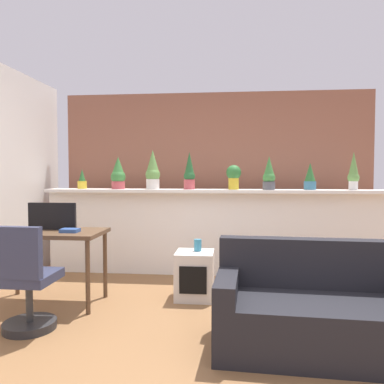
{
  "coord_description": "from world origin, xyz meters",
  "views": [
    {
      "loc": [
        0.22,
        -2.97,
        1.33
      ],
      "look_at": [
        -0.22,
        1.36,
        1.12
      ],
      "focal_mm": 35.55,
      "sensor_mm": 36.0,
      "label": 1
    }
  ],
  "objects_px": {
    "potted_plant_4": "(234,175)",
    "office_chair": "(25,286)",
    "desk": "(49,239)",
    "potted_plant_6": "(310,177)",
    "couch": "(320,312)",
    "potted_plant_5": "(269,175)",
    "vase_on_shelf": "(198,245)",
    "tv_monitor": "(52,216)",
    "potted_plant_0": "(82,180)",
    "potted_plant_1": "(118,174)",
    "potted_plant_3": "(189,173)",
    "potted_plant_2": "(153,171)",
    "side_cube_shelf": "(195,275)",
    "potted_plant_7": "(354,172)",
    "book_on_desk": "(70,230)"
  },
  "relations": [
    {
      "from": "potted_plant_5",
      "to": "vase_on_shelf",
      "type": "relative_size",
      "value": 3.34
    },
    {
      "from": "potted_plant_6",
      "to": "office_chair",
      "type": "height_order",
      "value": "potted_plant_6"
    },
    {
      "from": "desk",
      "to": "tv_monitor",
      "type": "bearing_deg",
      "value": 91.52
    },
    {
      "from": "vase_on_shelf",
      "to": "potted_plant_5",
      "type": "bearing_deg",
      "value": 46.39
    },
    {
      "from": "potted_plant_1",
      "to": "couch",
      "type": "bearing_deg",
      "value": -43.28
    },
    {
      "from": "office_chair",
      "to": "couch",
      "type": "height_order",
      "value": "office_chair"
    },
    {
      "from": "potted_plant_3",
      "to": "side_cube_shelf",
      "type": "distance_m",
      "value": 1.46
    },
    {
      "from": "potted_plant_5",
      "to": "tv_monitor",
      "type": "relative_size",
      "value": 0.84
    },
    {
      "from": "office_chair",
      "to": "couch",
      "type": "bearing_deg",
      "value": -1.85
    },
    {
      "from": "potted_plant_3",
      "to": "potted_plant_4",
      "type": "distance_m",
      "value": 0.58
    },
    {
      "from": "potted_plant_5",
      "to": "potted_plant_2",
      "type": "bearing_deg",
      "value": 178.51
    },
    {
      "from": "potted_plant_0",
      "to": "tv_monitor",
      "type": "xyz_separation_m",
      "value": [
        0.16,
        -1.21,
        -0.35
      ]
    },
    {
      "from": "potted_plant_1",
      "to": "potted_plant_7",
      "type": "distance_m",
      "value": 3.03
    },
    {
      "from": "side_cube_shelf",
      "to": "potted_plant_0",
      "type": "bearing_deg",
      "value": 148.87
    },
    {
      "from": "potted_plant_3",
      "to": "book_on_desk",
      "type": "bearing_deg",
      "value": -128.22
    },
    {
      "from": "side_cube_shelf",
      "to": "vase_on_shelf",
      "type": "distance_m",
      "value": 0.32
    },
    {
      "from": "potted_plant_7",
      "to": "desk",
      "type": "xyz_separation_m",
      "value": [
        -3.38,
        -1.29,
        -0.69
      ]
    },
    {
      "from": "side_cube_shelf",
      "to": "vase_on_shelf",
      "type": "relative_size",
      "value": 3.95
    },
    {
      "from": "tv_monitor",
      "to": "side_cube_shelf",
      "type": "distance_m",
      "value": 1.61
    },
    {
      "from": "potted_plant_4",
      "to": "desk",
      "type": "xyz_separation_m",
      "value": [
        -1.88,
        -1.26,
        -0.64
      ]
    },
    {
      "from": "desk",
      "to": "office_chair",
      "type": "bearing_deg",
      "value": -79.34
    },
    {
      "from": "potted_plant_4",
      "to": "office_chair",
      "type": "xyz_separation_m",
      "value": [
        -1.75,
        -1.96,
        -0.92
      ]
    },
    {
      "from": "book_on_desk",
      "to": "potted_plant_0",
      "type": "bearing_deg",
      "value": 106.91
    },
    {
      "from": "potted_plant_2",
      "to": "side_cube_shelf",
      "type": "xyz_separation_m",
      "value": [
        0.65,
        -0.96,
        -1.12
      ]
    },
    {
      "from": "tv_monitor",
      "to": "vase_on_shelf",
      "type": "xyz_separation_m",
      "value": [
        1.49,
        0.27,
        -0.33
      ]
    },
    {
      "from": "potted_plant_3",
      "to": "book_on_desk",
      "type": "relative_size",
      "value": 2.81
    },
    {
      "from": "potted_plant_0",
      "to": "couch",
      "type": "bearing_deg",
      "value": -37.6
    },
    {
      "from": "office_chair",
      "to": "side_cube_shelf",
      "type": "relative_size",
      "value": 1.82
    },
    {
      "from": "potted_plant_3",
      "to": "potted_plant_2",
      "type": "bearing_deg",
      "value": 178.8
    },
    {
      "from": "potted_plant_5",
      "to": "book_on_desk",
      "type": "xyz_separation_m",
      "value": [
        -2.07,
        -1.3,
        -0.55
      ]
    },
    {
      "from": "potted_plant_3",
      "to": "potted_plant_1",
      "type": "bearing_deg",
      "value": 179.45
    },
    {
      "from": "office_chair",
      "to": "potted_plant_6",
      "type": "bearing_deg",
      "value": 36.11
    },
    {
      "from": "potted_plant_7",
      "to": "vase_on_shelf",
      "type": "bearing_deg",
      "value": -153.67
    },
    {
      "from": "desk",
      "to": "potted_plant_6",
      "type": "bearing_deg",
      "value": 24.28
    },
    {
      "from": "potted_plant_6",
      "to": "tv_monitor",
      "type": "xyz_separation_m",
      "value": [
        -2.85,
        -1.2,
        -0.4
      ]
    },
    {
      "from": "potted_plant_2",
      "to": "office_chair",
      "type": "distance_m",
      "value": 2.3
    },
    {
      "from": "potted_plant_3",
      "to": "potted_plant_4",
      "type": "height_order",
      "value": "potted_plant_3"
    },
    {
      "from": "potted_plant_2",
      "to": "potted_plant_6",
      "type": "bearing_deg",
      "value": 0.37
    },
    {
      "from": "potted_plant_5",
      "to": "side_cube_shelf",
      "type": "distance_m",
      "value": 1.65
    },
    {
      "from": "potted_plant_0",
      "to": "potted_plant_3",
      "type": "bearing_deg",
      "value": -1.03
    },
    {
      "from": "potted_plant_0",
      "to": "couch",
      "type": "distance_m",
      "value": 3.51
    },
    {
      "from": "potted_plant_4",
      "to": "vase_on_shelf",
      "type": "distance_m",
      "value": 1.23
    },
    {
      "from": "potted_plant_5",
      "to": "potted_plant_6",
      "type": "bearing_deg",
      "value": 5.75
    },
    {
      "from": "desk",
      "to": "vase_on_shelf",
      "type": "xyz_separation_m",
      "value": [
        1.49,
        0.35,
        -0.1
      ]
    },
    {
      "from": "potted_plant_0",
      "to": "potted_plant_6",
      "type": "distance_m",
      "value": 3.0
    },
    {
      "from": "potted_plant_3",
      "to": "tv_monitor",
      "type": "bearing_deg",
      "value": -137.89
    },
    {
      "from": "potted_plant_5",
      "to": "desk",
      "type": "height_order",
      "value": "potted_plant_5"
    },
    {
      "from": "potted_plant_0",
      "to": "tv_monitor",
      "type": "bearing_deg",
      "value": -82.58
    },
    {
      "from": "potted_plant_1",
      "to": "vase_on_shelf",
      "type": "distance_m",
      "value": 1.65
    },
    {
      "from": "potted_plant_0",
      "to": "potted_plant_1",
      "type": "height_order",
      "value": "potted_plant_1"
    }
  ]
}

